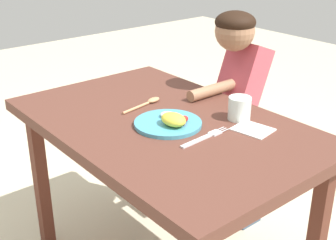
# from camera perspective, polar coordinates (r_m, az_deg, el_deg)

# --- Properties ---
(dining_table) EXTENTS (1.12, 0.72, 0.70)m
(dining_table) POSITION_cam_1_polar(r_m,az_deg,el_deg) (1.65, -0.44, -2.57)
(dining_table) COLOR #563025
(dining_table) RESTS_ON ground_plane
(plate) EXTENTS (0.23, 0.23, 0.06)m
(plate) POSITION_cam_1_polar(r_m,az_deg,el_deg) (1.57, 0.22, -0.25)
(plate) COLOR teal
(plate) RESTS_ON dining_table
(fork) EXTENTS (0.03, 0.21, 0.01)m
(fork) POSITION_cam_1_polar(r_m,az_deg,el_deg) (1.49, 4.59, -2.17)
(fork) COLOR silver
(fork) RESTS_ON dining_table
(spoon) EXTENTS (0.06, 0.20, 0.02)m
(spoon) POSITION_cam_1_polar(r_m,az_deg,el_deg) (1.76, -2.49, 2.21)
(spoon) COLOR tan
(spoon) RESTS_ON dining_table
(drinking_cup) EXTENTS (0.08, 0.08, 0.08)m
(drinking_cup) POSITION_cam_1_polar(r_m,az_deg,el_deg) (1.63, 8.89, 1.45)
(drinking_cup) COLOR silver
(drinking_cup) RESTS_ON dining_table
(person) EXTENTS (0.16, 0.41, 1.02)m
(person) POSITION_cam_1_polar(r_m,az_deg,el_deg) (2.03, 8.97, 0.93)
(person) COLOR #3F5369
(person) RESTS_ON ground_plane
(napkin) EXTENTS (0.14, 0.12, 0.00)m
(napkin) POSITION_cam_1_polar(r_m,az_deg,el_deg) (1.57, 10.51, -1.16)
(napkin) COLOR white
(napkin) RESTS_ON dining_table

